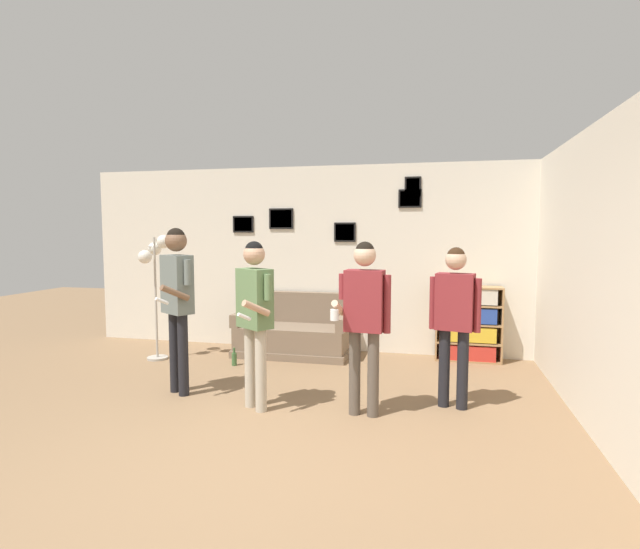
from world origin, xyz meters
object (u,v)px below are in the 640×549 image
person_watcher_holding_cup (364,310)px  bottle_on_floor (234,358)px  person_player_foreground_center (254,307)px  person_player_foreground_left (177,291)px  person_spectator_near_bookshelf (455,311)px  floor_lamp (155,264)px  couch (294,334)px  bookshelf (468,324)px

person_watcher_holding_cup → bottle_on_floor: 2.52m
person_player_foreground_center → person_watcher_holding_cup: (1.07, 0.07, 0.00)m
bottle_on_floor → person_watcher_holding_cup: bearing=-35.8°
person_player_foreground_left → person_watcher_holding_cup: size_ratio=1.08×
person_player_foreground_center → person_watcher_holding_cup: same height
person_spectator_near_bookshelf → bottle_on_floor: person_spectator_near_bookshelf is taller
person_player_foreground_center → person_spectator_near_bookshelf: 1.97m
person_spectator_near_bookshelf → floor_lamp: bearing=165.3°
couch → bottle_on_floor: 0.98m
bookshelf → person_player_foreground_left: bearing=-145.5°
floor_lamp → bottle_on_floor: 1.68m
person_player_foreground_left → person_player_foreground_center: person_player_foreground_left is taller
person_player_foreground_left → person_watcher_holding_cup: 2.05m
floor_lamp → person_player_foreground_center: size_ratio=1.03×
couch → floor_lamp: floor_lamp is taller
bookshelf → person_player_foreground_left: size_ratio=0.57×
person_player_foreground_left → bookshelf: bearing=34.5°
person_player_foreground_center → floor_lamp: bearing=142.9°
person_player_foreground_left → person_watcher_holding_cup: bearing=-5.1°
couch → person_spectator_near_bookshelf: size_ratio=1.01×
bookshelf → person_watcher_holding_cup: (-1.09, -2.33, 0.51)m
floor_lamp → person_spectator_near_bookshelf: (3.90, -1.02, -0.34)m
couch → floor_lamp: (-1.75, -0.70, 1.02)m
bookshelf → person_watcher_holding_cup: size_ratio=0.61×
person_watcher_holding_cup → person_spectator_near_bookshelf: person_watcher_holding_cup is taller
floor_lamp → person_player_foreground_left: size_ratio=0.95×
person_player_foreground_center → bottle_on_floor: 1.91m
person_player_foreground_left → person_spectator_near_bookshelf: person_player_foreground_left is taller
floor_lamp → person_player_foreground_left: person_player_foreground_left is taller
person_player_foreground_center → bottle_on_floor: bearing=120.1°
floor_lamp → person_watcher_holding_cup: (3.06, -1.44, -0.29)m
couch → bookshelf: 2.42m
person_player_foreground_left → bottle_on_floor: (0.13, 1.19, -1.02)m
person_spectator_near_bookshelf → person_watcher_holding_cup: bearing=-153.8°
person_player_foreground_center → person_spectator_near_bookshelf: size_ratio=1.04×
floor_lamp → bottle_on_floor: (1.16, -0.06, -1.22)m
bottle_on_floor → floor_lamp: bearing=176.8°
bookshelf → person_spectator_near_bookshelf: person_spectator_near_bookshelf is taller
bookshelf → couch: bearing=-175.3°
floor_lamp → person_player_foreground_center: 2.52m
person_player_foreground_center → person_watcher_holding_cup: bearing=3.9°
bottle_on_floor → person_spectator_near_bookshelf: bearing=-19.3°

